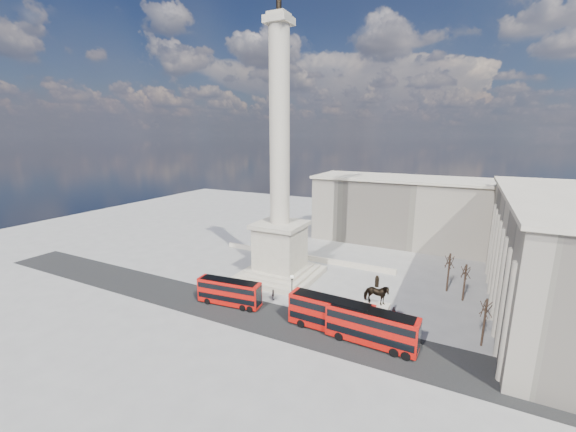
% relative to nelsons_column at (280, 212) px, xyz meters
% --- Properties ---
extents(ground, '(180.00, 180.00, 0.00)m').
position_rel_nelsons_column_xyz_m(ground, '(0.00, -5.00, -12.92)').
color(ground, gray).
rests_on(ground, ground).
extents(asphalt_road, '(120.00, 9.00, 0.01)m').
position_rel_nelsons_column_xyz_m(asphalt_road, '(5.00, -15.00, -12.91)').
color(asphalt_road, '#262626').
rests_on(asphalt_road, ground).
extents(nelsons_column, '(14.00, 14.00, 49.85)m').
position_rel_nelsons_column_xyz_m(nelsons_column, '(0.00, 0.00, 0.00)').
color(nelsons_column, '#BFB69F').
rests_on(nelsons_column, ground).
extents(balustrade_wall, '(40.00, 0.60, 1.10)m').
position_rel_nelsons_column_xyz_m(balustrade_wall, '(0.00, 11.00, -12.37)').
color(balustrade_wall, beige).
rests_on(balustrade_wall, ground).
extents(building_east, '(19.00, 46.00, 18.60)m').
position_rel_nelsons_column_xyz_m(building_east, '(45.00, 5.00, -3.59)').
color(building_east, beige).
rests_on(building_east, ground).
extents(building_northeast, '(51.00, 17.00, 16.60)m').
position_rel_nelsons_column_xyz_m(building_northeast, '(20.00, 35.00, -4.59)').
color(building_northeast, beige).
rests_on(building_northeast, ground).
extents(red_bus_a, '(10.70, 3.55, 4.26)m').
position_rel_nelsons_column_xyz_m(red_bus_a, '(-1.70, -14.06, -10.68)').
color(red_bus_a, red).
rests_on(red_bus_a, ground).
extents(red_bus_b, '(12.06, 3.24, 4.85)m').
position_rel_nelsons_column_xyz_m(red_bus_b, '(15.54, -14.01, -10.37)').
color(red_bus_b, red).
rests_on(red_bus_b, ground).
extents(red_bus_c, '(11.98, 3.30, 4.81)m').
position_rel_nelsons_column_xyz_m(red_bus_c, '(21.42, -14.74, -10.39)').
color(red_bus_c, red).
rests_on(red_bus_c, ground).
extents(victorian_lamp, '(0.53, 0.53, 6.18)m').
position_rel_nelsons_column_xyz_m(victorian_lamp, '(8.35, -11.79, -9.28)').
color(victorian_lamp, black).
rests_on(victorian_lamp, ground).
extents(equestrian_statue, '(4.28, 3.21, 8.85)m').
position_rel_nelsons_column_xyz_m(equestrian_statue, '(21.27, -12.57, -9.82)').
color(equestrian_statue, beige).
rests_on(equestrian_statue, ground).
extents(bare_tree_near, '(1.59, 1.59, 6.97)m').
position_rel_nelsons_column_xyz_m(bare_tree_near, '(34.34, -8.51, -7.43)').
color(bare_tree_near, '#332319').
rests_on(bare_tree_near, ground).
extents(bare_tree_mid, '(1.76, 1.76, 6.67)m').
position_rel_nelsons_column_xyz_m(bare_tree_mid, '(31.87, 4.71, -7.66)').
color(bare_tree_mid, '#332319').
rests_on(bare_tree_mid, ground).
extents(bare_tree_far, '(1.79, 1.79, 7.31)m').
position_rel_nelsons_column_xyz_m(bare_tree_far, '(29.28, 7.47, -7.15)').
color(bare_tree_far, '#332319').
rests_on(bare_tree_far, ground).
extents(pedestrian_walking, '(0.76, 0.59, 1.85)m').
position_rel_nelsons_column_xyz_m(pedestrian_walking, '(22.76, -6.55, -11.99)').
color(pedestrian_walking, black).
rests_on(pedestrian_walking, ground).
extents(pedestrian_standing, '(1.04, 0.89, 1.87)m').
position_rel_nelsons_column_xyz_m(pedestrian_standing, '(26.90, -11.50, -11.98)').
color(pedestrian_standing, black).
rests_on(pedestrian_standing, ground).
extents(pedestrian_crossing, '(0.85, 1.16, 1.83)m').
position_rel_nelsons_column_xyz_m(pedestrian_crossing, '(3.66, -9.36, -12.00)').
color(pedestrian_crossing, black).
rests_on(pedestrian_crossing, ground).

